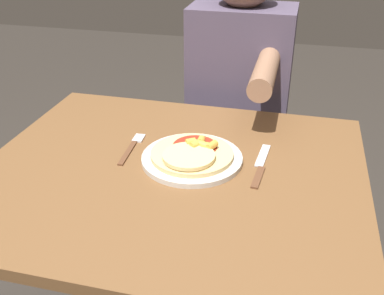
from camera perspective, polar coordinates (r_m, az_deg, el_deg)
dining_table at (r=1.22m, az=-2.57°, el=-8.09°), size 0.97×0.83×0.77m
plate at (r=1.17m, az=0.00°, el=-1.41°), size 0.26×0.26×0.01m
pizza at (r=1.16m, az=0.02°, el=-0.75°), size 0.22×0.22×0.04m
fork at (r=1.25m, az=-7.58°, el=0.12°), size 0.03×0.18×0.00m
knife at (r=1.17m, az=8.69°, el=-2.31°), size 0.03×0.22×0.00m
person_diner at (r=1.68m, az=6.02°, el=6.66°), size 0.36×0.52×1.25m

